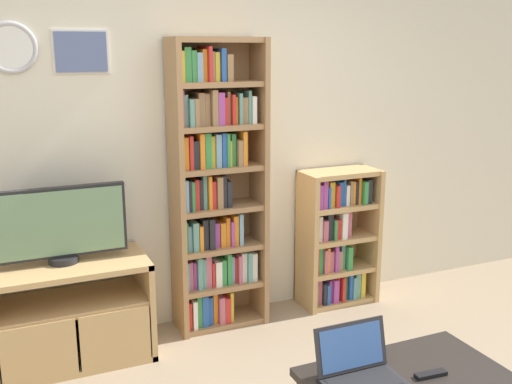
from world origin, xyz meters
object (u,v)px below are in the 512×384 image
at_px(coffee_table, 406,383).
at_px(remote_near_laptop, 431,374).
at_px(television, 61,225).
at_px(bookshelf_short, 334,238).
at_px(bookshelf_tall, 214,189).
at_px(tv_stand, 72,313).
at_px(laptop, 359,368).

xyz_separation_m(coffee_table, remote_near_laptop, (0.10, -0.06, 0.05)).
xyz_separation_m(television, remote_near_laptop, (1.46, -1.64, -0.46)).
bearing_deg(coffee_table, bookshelf_short, 70.10).
height_order(bookshelf_tall, remote_near_laptop, bookshelf_tall).
height_order(television, bookshelf_tall, bookshelf_tall).
xyz_separation_m(bookshelf_tall, remote_near_laptop, (0.45, -1.74, -0.56)).
distance_m(tv_stand, television, 0.56).
bearing_deg(tv_stand, television, 117.51).
relative_size(tv_stand, bookshelf_short, 0.92).
distance_m(tv_stand, bookshelf_short, 1.97).
bearing_deg(remote_near_laptop, laptop, 76.31).
xyz_separation_m(bookshelf_tall, coffee_table, (0.35, -1.68, -0.62)).
relative_size(bookshelf_short, coffee_table, 1.08).
relative_size(television, bookshelf_short, 0.75).
relative_size(bookshelf_tall, remote_near_laptop, 12.17).
relative_size(bookshelf_tall, laptop, 5.25).
relative_size(tv_stand, laptop, 2.51).
bearing_deg(bookshelf_short, laptop, -117.48).
height_order(coffee_table, remote_near_laptop, remote_near_laptop).
bearing_deg(tv_stand, remote_near_laptop, -47.89).
xyz_separation_m(bookshelf_short, laptop, (-0.84, -1.62, -0.04)).
distance_m(television, bookshelf_tall, 1.02).
relative_size(bookshelf_tall, coffee_table, 2.07).
relative_size(tv_stand, remote_near_laptop, 5.81).
bearing_deg(bookshelf_short, bookshelf_tall, 179.52).
height_order(coffee_table, laptop, laptop).
relative_size(coffee_table, laptop, 2.54).
height_order(bookshelf_short, remote_near_laptop, bookshelf_short).
height_order(television, bookshelf_short, television).
bearing_deg(tv_stand, laptop, -53.19).
relative_size(television, coffee_table, 0.81).
bearing_deg(bookshelf_short, television, -177.29).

